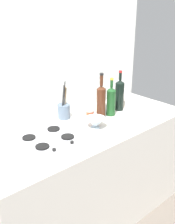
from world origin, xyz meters
TOP-DOWN VIEW (x-y plane):
  - ground_plane at (0.00, 0.00)m, footprint 6.00×6.00m
  - counter_block at (0.00, 0.00)m, footprint 1.80×0.70m
  - backsplash_panel at (0.00, 0.38)m, footprint 1.90×0.06m
  - stovetop_hob at (-0.36, 0.00)m, footprint 0.42×0.38m
  - plate_stack at (0.63, 0.12)m, footprint 0.21×0.21m
  - wine_bottle_leftmost at (0.44, 0.07)m, footprint 0.08×0.08m
  - wine_bottle_mid_left at (0.20, 0.05)m, footprint 0.08×0.08m
  - wine_bottle_mid_right at (0.27, 0.13)m, footprint 0.07×0.07m
  - wine_bottle_rightmost at (0.30, 0.04)m, footprint 0.08×0.08m
  - mixing_bowl at (0.02, -0.07)m, footprint 0.16×0.16m
  - butter_dish at (0.34, -0.16)m, footprint 0.17×0.12m
  - utensil_crock at (-0.04, 0.25)m, footprint 0.10×0.10m
  - condiment_jar_front at (0.12, 0.10)m, footprint 0.07×0.07m

SIDE VIEW (x-z plane):
  - ground_plane at x=0.00m, z-range 0.00..0.00m
  - counter_block at x=0.00m, z-range 0.00..0.90m
  - stovetop_hob at x=-0.36m, z-range 0.89..0.93m
  - plate_stack at x=0.63m, z-range 0.90..0.96m
  - butter_dish at x=0.34m, z-range 0.90..0.96m
  - condiment_jar_front at x=0.12m, z-range 0.90..0.98m
  - mixing_bowl at x=0.02m, z-range 0.90..0.99m
  - utensil_crock at x=-0.04m, z-range 0.81..1.12m
  - wine_bottle_rightmost at x=0.30m, z-range 0.87..1.19m
  - wine_bottle_mid_right at x=0.27m, z-range 0.87..1.19m
  - wine_bottle_leftmost at x=0.44m, z-range 0.86..1.22m
  - wine_bottle_mid_left at x=0.20m, z-range 0.86..1.24m
  - backsplash_panel at x=0.00m, z-range 0.00..2.45m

